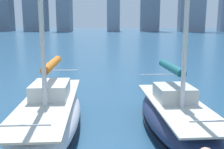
# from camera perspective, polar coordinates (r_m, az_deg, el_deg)

# --- Properties ---
(sailboat_teal) EXTENTS (3.14, 7.10, 10.17)m
(sailboat_teal) POSITION_cam_1_polar(r_m,az_deg,el_deg) (10.18, 13.84, -8.53)
(sailboat_teal) COLOR navy
(sailboat_teal) RESTS_ON ground
(sailboat_orange) EXTENTS (3.23, 8.36, 10.14)m
(sailboat_orange) POSITION_cam_1_polar(r_m,az_deg,el_deg) (10.17, -13.47, -8.32)
(sailboat_orange) COLOR white
(sailboat_orange) RESTS_ON ground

